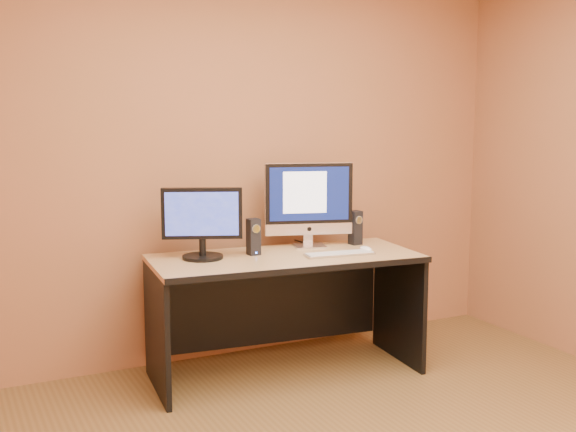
% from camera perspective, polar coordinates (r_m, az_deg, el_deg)
% --- Properties ---
extents(walls, '(4.00, 4.00, 2.60)m').
position_cam_1_polar(walls, '(2.95, 10.16, 2.00)').
color(walls, '#995D3D').
rests_on(walls, ground).
extents(desk, '(1.67, 0.85, 0.74)m').
position_cam_1_polar(desk, '(4.45, -0.21, -7.85)').
color(desk, tan).
rests_on(desk, ground).
extents(imac, '(0.61, 0.37, 0.55)m').
position_cam_1_polar(imac, '(4.60, 1.72, 0.95)').
color(imac, '#BBBBC0').
rests_on(imac, desk).
extents(second_monitor, '(0.54, 0.41, 0.42)m').
position_cam_1_polar(second_monitor, '(4.27, -6.80, -0.59)').
color(second_monitor, black).
rests_on(second_monitor, desk).
extents(speaker_left, '(0.07, 0.07, 0.22)m').
position_cam_1_polar(speaker_left, '(4.38, -2.74, -1.65)').
color(speaker_left, black).
rests_on(speaker_left, desk).
extents(speaker_right, '(0.07, 0.08, 0.22)m').
position_cam_1_polar(speaker_right, '(4.73, 5.35, -0.92)').
color(speaker_right, black).
rests_on(speaker_right, desk).
extents(keyboard, '(0.44, 0.17, 0.02)m').
position_cam_1_polar(keyboard, '(4.39, 4.10, -2.99)').
color(keyboard, '#B7B7BC').
rests_on(keyboard, desk).
extents(mouse, '(0.06, 0.11, 0.04)m').
position_cam_1_polar(mouse, '(4.51, 6.16, -2.59)').
color(mouse, white).
rests_on(mouse, desk).
extents(cable_a, '(0.02, 0.22, 0.01)m').
position_cam_1_polar(cable_a, '(4.76, 1.23, -2.12)').
color(cable_a, black).
rests_on(cable_a, desk).
extents(cable_b, '(0.11, 0.15, 0.01)m').
position_cam_1_polar(cable_b, '(4.70, 1.18, -2.25)').
color(cable_b, black).
rests_on(cable_b, desk).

